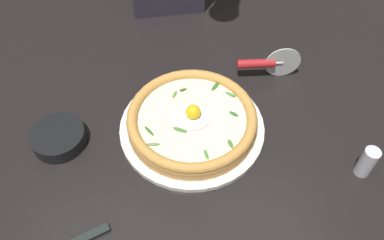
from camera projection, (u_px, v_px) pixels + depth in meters
name	position (u px, v px, depth m)	size (l,w,h in m)	color
ground_plane	(187.00, 126.00, 0.92)	(2.40, 2.40, 0.03)	black
pizza_plate	(192.00, 127.00, 0.89)	(0.33, 0.33, 0.01)	white
pizza	(192.00, 119.00, 0.87)	(0.29, 0.29, 0.06)	#CE904B
side_bowl	(59.00, 138.00, 0.86)	(0.12, 0.12, 0.03)	black
pizza_cutter	(265.00, 63.00, 0.97)	(0.16, 0.03, 0.09)	silver
pepper_shaker	(367.00, 162.00, 0.79)	(0.03, 0.03, 0.07)	silver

